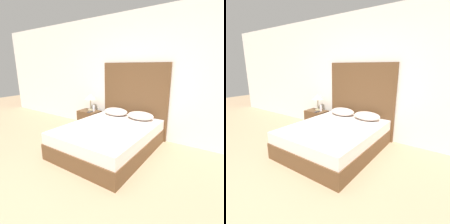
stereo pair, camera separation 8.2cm
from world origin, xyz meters
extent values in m
plane|color=tan|center=(0.00, 0.00, 0.00)|extent=(16.00, 16.00, 0.00)
cube|color=white|center=(0.00, 2.55, 1.35)|extent=(10.00, 0.06, 2.70)
cube|color=brown|center=(-0.07, 1.50, 0.14)|extent=(1.51, 1.90, 0.29)
cube|color=silver|center=(-0.07, 1.50, 0.39)|extent=(1.48, 1.86, 0.20)
cube|color=brown|center=(-0.07, 2.47, 0.83)|extent=(1.59, 0.05, 1.65)
ellipsoid|color=silver|center=(-0.37, 2.21, 0.57)|extent=(0.56, 0.39, 0.16)
ellipsoid|color=silver|center=(0.24, 2.21, 0.57)|extent=(0.56, 0.39, 0.16)
cube|color=#B7B7BC|center=(-0.34, 1.32, 0.49)|extent=(0.14, 0.16, 0.01)
cube|color=brown|center=(-1.18, 2.20, 0.24)|extent=(0.54, 0.36, 0.47)
cylinder|color=tan|center=(-1.19, 2.27, 0.48)|extent=(0.14, 0.14, 0.02)
cylinder|color=tan|center=(-1.19, 2.27, 0.63)|extent=(0.02, 0.02, 0.27)
cone|color=beige|center=(-1.19, 2.27, 0.82)|extent=(0.32, 0.32, 0.13)
cube|color=#232328|center=(-1.08, 2.11, 0.48)|extent=(0.08, 0.15, 0.01)
cylinder|color=silver|center=(-1.05, 2.23, 0.55)|extent=(0.06, 0.06, 0.16)
camera|label=1|loc=(1.71, -1.04, 1.58)|focal=28.00mm
camera|label=2|loc=(1.78, -1.00, 1.58)|focal=28.00mm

